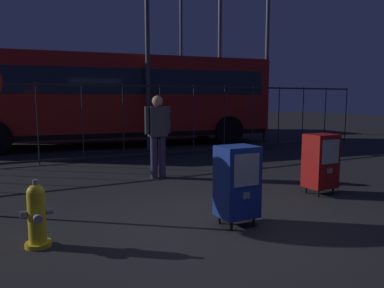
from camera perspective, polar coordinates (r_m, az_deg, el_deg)
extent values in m
plane|color=#262628|center=(4.83, 3.41, -12.44)|extent=(60.00, 60.00, 0.00)
cylinder|color=yellow|center=(4.51, -22.63, -14.08)|extent=(0.28, 0.28, 0.05)
cylinder|color=yellow|center=(4.42, -22.82, -10.43)|extent=(0.19, 0.19, 0.55)
sphere|color=yellow|center=(4.35, -22.99, -6.97)|extent=(0.19, 0.19, 0.19)
cylinder|color=gray|center=(4.32, -23.07, -5.42)|extent=(0.06, 0.06, 0.05)
cylinder|color=gray|center=(4.28, -22.69, -10.60)|extent=(0.09, 0.08, 0.09)
cylinder|color=gray|center=(4.40, -24.56, -9.86)|extent=(0.07, 0.07, 0.07)
cylinder|color=gray|center=(4.41, -21.15, -9.63)|extent=(0.07, 0.07, 0.07)
cylinder|color=black|center=(4.66, 6.10, -12.43)|extent=(0.04, 0.04, 0.12)
cylinder|color=black|center=(4.84, 9.50, -11.73)|extent=(0.04, 0.04, 0.12)
cylinder|color=black|center=(4.88, 4.26, -11.49)|extent=(0.04, 0.04, 0.12)
cylinder|color=black|center=(5.06, 7.57, -10.87)|extent=(0.04, 0.04, 0.12)
cube|color=navy|center=(4.72, 6.96, -5.74)|extent=(0.48, 0.40, 0.90)
cube|color=#B2B7BF|center=(4.52, 8.46, -4.01)|extent=(0.36, 0.01, 0.40)
cube|color=gray|center=(4.59, 8.40, -7.88)|extent=(0.10, 0.02, 0.08)
cylinder|color=black|center=(6.46, 18.91, -7.23)|extent=(0.04, 0.04, 0.12)
cylinder|color=black|center=(6.70, 20.92, -6.81)|extent=(0.04, 0.04, 0.12)
cylinder|color=black|center=(6.65, 17.17, -6.76)|extent=(0.04, 0.04, 0.12)
cylinder|color=black|center=(6.89, 19.18, -6.37)|extent=(0.04, 0.04, 0.12)
cube|color=#9E1411|center=(6.57, 19.23, -2.46)|extent=(0.48, 0.40, 0.90)
cube|color=#B2B7BF|center=(6.41, 20.63, -1.13)|extent=(0.36, 0.01, 0.40)
cube|color=gray|center=(6.46, 20.52, -3.90)|extent=(0.10, 0.02, 0.08)
cylinder|color=#382D51|center=(7.52, -5.89, -2.07)|extent=(0.14, 0.14, 0.85)
cylinder|color=#382D51|center=(7.58, -4.62, -1.98)|extent=(0.14, 0.14, 0.85)
cube|color=#3F3F47|center=(7.47, -5.32, 3.47)|extent=(0.36, 0.20, 0.60)
sphere|color=tan|center=(7.46, -5.35, 6.62)|extent=(0.22, 0.22, 0.22)
cylinder|color=#3F3F47|center=(7.39, -6.98, 3.64)|extent=(0.09, 0.09, 0.55)
cylinder|color=#3F3F47|center=(7.56, -3.70, 3.76)|extent=(0.09, 0.09, 0.55)
cube|color=#2D2D33|center=(9.86, -13.67, 8.81)|extent=(18.00, 0.04, 0.05)
cube|color=#2D2D33|center=(9.97, -13.36, -1.87)|extent=(18.00, 0.04, 0.05)
cylinder|color=#2D2D33|center=(9.63, -22.74, 2.85)|extent=(0.03, 0.03, 2.00)
cylinder|color=#2D2D33|center=(9.77, -16.53, 3.16)|extent=(0.03, 0.03, 2.00)
cylinder|color=#2D2D33|center=(10.01, -10.56, 3.42)|extent=(0.03, 0.03, 2.00)
cylinder|color=#2D2D33|center=(10.37, -4.94, 3.63)|extent=(0.03, 0.03, 2.00)
cylinder|color=#2D2D33|center=(10.81, 0.27, 3.80)|extent=(0.03, 0.03, 2.00)
cylinder|color=#2D2D33|center=(11.34, 5.04, 3.92)|extent=(0.03, 0.03, 2.00)
cylinder|color=#2D2D33|center=(11.93, 9.36, 4.01)|extent=(0.03, 0.03, 2.00)
cylinder|color=#2D2D33|center=(12.59, 13.25, 4.07)|extent=(0.03, 0.03, 2.00)
cylinder|color=#2D2D33|center=(13.30, 16.73, 4.10)|extent=(0.03, 0.03, 2.00)
cylinder|color=#2D2D33|center=(14.06, 19.86, 4.12)|extent=(0.03, 0.03, 2.00)
cylinder|color=#2D2D33|center=(14.85, 22.66, 4.13)|extent=(0.03, 0.03, 2.00)
cube|color=red|center=(13.07, -11.56, 7.17)|extent=(10.73, 3.82, 2.65)
cube|color=#1E2838|center=(13.08, -11.61, 9.26)|extent=(10.11, 3.76, 0.80)
cube|color=black|center=(13.12, -11.43, 1.82)|extent=(10.53, 3.80, 0.16)
cylinder|color=black|center=(12.99, 5.67, 2.09)|extent=(1.03, 0.41, 1.00)
cylinder|color=black|center=(15.28, 1.63, 2.86)|extent=(1.03, 0.41, 1.00)
cylinder|color=black|center=(14.33, -26.90, 1.83)|extent=(1.03, 0.41, 1.00)
cube|color=beige|center=(17.59, -14.99, 7.00)|extent=(10.55, 2.74, 2.65)
cube|color=#1E2838|center=(17.60, -15.04, 8.55)|extent=(9.93, 2.75, 0.80)
cube|color=black|center=(17.63, -14.86, 3.02)|extent=(10.35, 2.75, 0.16)
cylinder|color=black|center=(17.53, -2.17, 3.39)|extent=(1.01, 0.30, 1.00)
cylinder|color=black|center=(19.84, -5.08, 3.79)|extent=(1.01, 0.30, 1.00)
cylinder|color=black|center=(16.06, -26.97, 2.30)|extent=(1.01, 0.30, 1.00)
cylinder|color=black|center=(18.56, -26.84, 2.84)|extent=(1.01, 0.30, 1.00)
cylinder|color=#4C4F54|center=(11.77, -6.90, 15.61)|extent=(0.14, 0.14, 6.75)
cylinder|color=#4C4F54|center=(14.56, 11.53, 14.96)|extent=(0.14, 0.14, 7.31)
cylinder|color=#4C4F54|center=(18.10, -1.69, 14.21)|extent=(0.14, 0.14, 7.75)
cylinder|color=#4C4F54|center=(13.78, 4.30, 12.84)|extent=(0.14, 0.14, 6.02)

